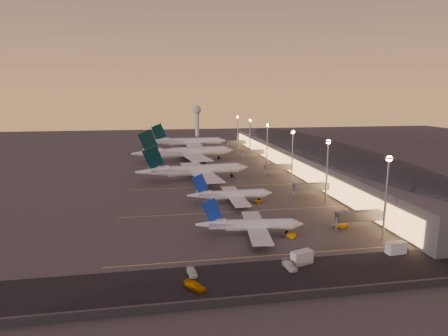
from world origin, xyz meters
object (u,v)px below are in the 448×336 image
airliner_wide_mid (185,153)px  baggage_tug_d (340,226)px  radar_tower (197,116)px  catering_truck_a (303,258)px  service_van_c (290,265)px  airliner_wide_far (187,142)px  baggage_tug_a (290,236)px  airliner_narrow_north (230,195)px  catering_truck_b (397,248)px  airliner_narrow_south (250,225)px  baggage_tug_c (258,202)px  service_van_b (195,286)px  baggage_tug_b (342,226)px  service_van_a (192,272)px  airliner_wide_near (194,171)px

airliner_wide_mid → baggage_tug_d: airliner_wide_mid is taller
radar_tower → catering_truck_a: bearing=-90.7°
radar_tower → service_van_c: radar_tower is taller
airliner_wide_far → service_van_c: 223.37m
baggage_tug_a → airliner_narrow_north: bearing=125.7°
airliner_narrow_north → catering_truck_b: 67.42m
airliner_narrow_south → baggage_tug_d: size_ratio=8.44×
radar_tower → baggage_tug_c: bearing=-90.2°
service_van_b → baggage_tug_b: bearing=-5.8°
radar_tower → service_van_a: radar_tower is taller
service_van_a → service_van_b: 7.06m
airliner_wide_far → radar_tower: size_ratio=2.01×
airliner_narrow_north → radar_tower: size_ratio=1.08×
airliner_narrow_north → baggage_tug_d: (30.18, -35.11, -2.73)m
airliner_wide_near → baggage_tug_c: (21.50, -46.84, -4.38)m
airliner_wide_far → baggage_tug_d: size_ratio=16.28×
airliner_narrow_south → catering_truck_b: (36.76, -20.65, -1.57)m
airliner_wide_far → baggage_tug_b: bearing=-81.3°
service_van_a → airliner_narrow_north: bearing=63.3°
airliner_narrow_south → service_van_c: bearing=-73.1°
airliner_narrow_north → baggage_tug_b: 46.85m
service_van_b → catering_truck_b: bearing=-27.5°
catering_truck_b → airliner_wide_near: bearing=109.6°
airliner_wide_mid → baggage_tug_a: bearing=-90.6°
airliner_wide_mid → service_van_c: 162.91m
airliner_wide_mid → catering_truck_b: (47.74, -158.33, -4.11)m
airliner_wide_far → catering_truck_b: (41.67, -219.35, -3.84)m
airliner_wide_mid → service_van_a: bearing=-102.8°
baggage_tug_a → catering_truck_b: 30.00m
service_van_b → service_van_c: size_ratio=0.99×
radar_tower → service_van_b: bearing=-95.8°
radar_tower → baggage_tug_b: radar_tower is taller
airliner_wide_far → airliner_narrow_south: bearing=-90.4°
airliner_wide_mid → catering_truck_a: size_ratio=10.27×
baggage_tug_c → baggage_tug_b: bearing=-40.5°
airliner_narrow_south → airliner_wide_mid: size_ratio=0.49×
radar_tower → catering_truck_b: size_ratio=5.32×
baggage_tug_a → service_van_c: (-7.04, -19.87, 0.26)m
airliner_narrow_south → airliner_narrow_north: airliner_narrow_north is taller
airliner_narrow_south → service_van_b: 36.84m
airliner_wide_mid → catering_truck_a: 161.32m
catering_truck_a → baggage_tug_a: bearing=63.6°
baggage_tug_b → service_van_b: 60.90m
airliner_narrow_south → service_van_a: airliner_narrow_south is taller
airliner_narrow_south → airliner_narrow_north: size_ratio=0.97×
airliner_narrow_north → catering_truck_b: bearing=-58.2°
baggage_tug_b → catering_truck_a: (-22.98, -23.67, 1.12)m
baggage_tug_b → radar_tower: bearing=96.9°
catering_truck_a → baggage_tug_d: size_ratio=1.66×
radar_tower → service_van_c: (-8.06, -313.32, -21.04)m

